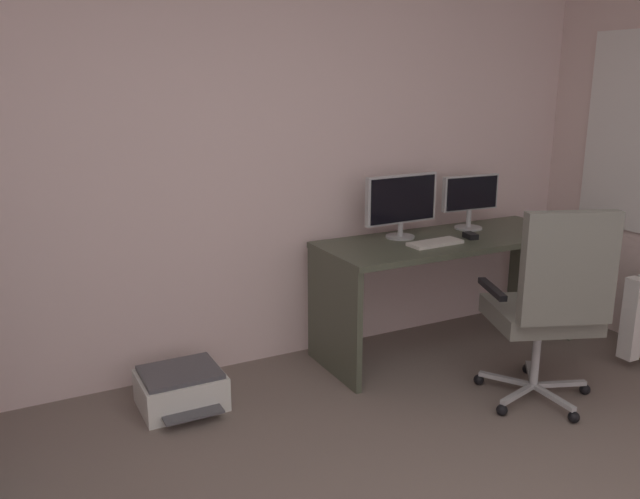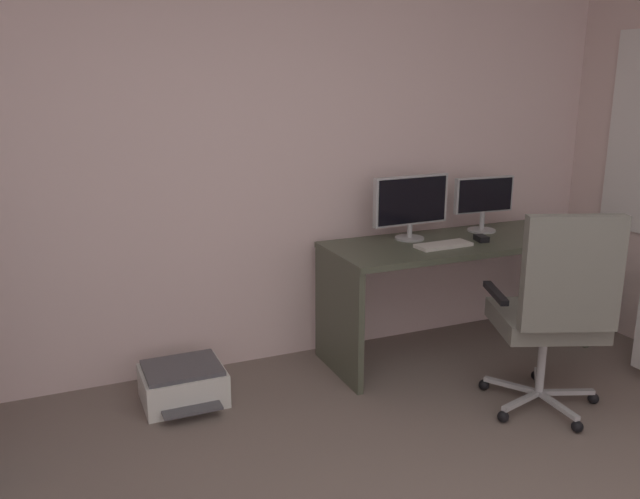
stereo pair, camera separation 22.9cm
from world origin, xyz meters
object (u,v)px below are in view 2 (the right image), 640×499
computer_mouse (481,238)px  office_chair (555,307)px  printer (183,384)px  keyboard (443,245)px  monitor_secondary (484,199)px  monitor_main (411,203)px  desk (459,268)px

computer_mouse → office_chair: bearing=-89.3°
office_chair → printer: 1.98m
computer_mouse → printer: computer_mouse is taller
office_chair → keyboard: bearing=101.4°
monitor_secondary → keyboard: bearing=-152.0°
monitor_main → monitor_secondary: bearing=0.0°
desk → computer_mouse: size_ratio=16.77×
monitor_secondary → office_chair: size_ratio=0.38×
keyboard → computer_mouse: 0.29m
printer → office_chair: bearing=-27.5°
monitor_secondary → office_chair: bearing=-106.4°
office_chair → printer: bearing=152.5°
monitor_secondary → keyboard: 0.55m
monitor_secondary → office_chair: (-0.30, -1.01, -0.36)m
desk → monitor_main: size_ratio=3.28×
monitor_main → office_chair: size_ratio=0.47×
desk → printer: 1.79m
monitor_main → monitor_secondary: monitor_main is taller
keyboard → office_chair: (0.16, -0.77, -0.15)m
printer → computer_mouse: bearing=-2.8°
keyboard → desk: bearing=25.1°
keyboard → printer: keyboard is taller
computer_mouse → office_chair: office_chair is taller
computer_mouse → monitor_main: bearing=160.3°
desk → keyboard: keyboard is taller
monitor_main → computer_mouse: monitor_main is taller
desk → printer: size_ratio=3.77×
office_chair → printer: office_chair is taller
monitor_main → desk: bearing=-26.9°
monitor_main → printer: 1.70m
office_chair → desk: bearing=87.8°
monitor_main → office_chair: 1.10m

